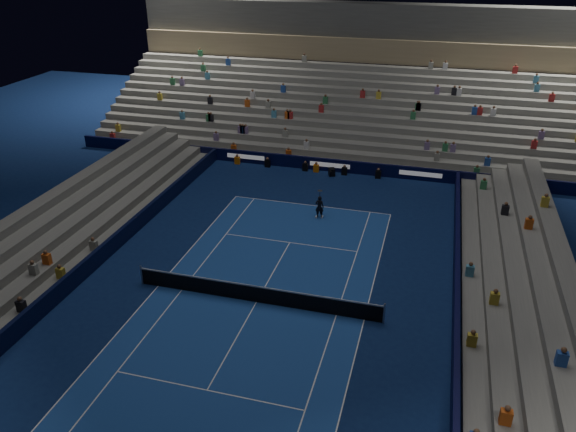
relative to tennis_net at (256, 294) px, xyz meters
The scene contains 11 objects.
ground 0.50m from the tennis_net, ahead, with size 90.00×90.00×0.00m, color #0C1C4A.
court_surface 0.50m from the tennis_net, ahead, with size 10.97×23.77×0.01m, color navy.
sponsor_barrier_far 18.50m from the tennis_net, 90.00° to the left, with size 44.00×0.25×1.00m, color black.
sponsor_barrier_east 9.70m from the tennis_net, ahead, with size 0.25×37.00×1.00m, color #080932.
sponsor_barrier_west 9.70m from the tennis_net, behind, with size 0.25×37.00×1.00m, color black.
grandstand_main 28.05m from the tennis_net, 90.00° to the left, with size 44.00×15.20×11.20m.
grandstand_east 13.17m from the tennis_net, ahead, with size 5.00×37.00×2.50m.
grandstand_west 13.17m from the tennis_net, behind, with size 5.00×37.00×2.50m.
tennis_net is the anchor object (origin of this frame).
tennis_player 10.26m from the tennis_net, 84.53° to the left, with size 0.57×0.37×1.55m, color black.
broadcast_camera 17.58m from the tennis_net, 88.97° to the left, with size 0.63×0.98×0.60m.
Camera 1 is at (7.76, -22.07, 16.51)m, focal length 34.79 mm.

